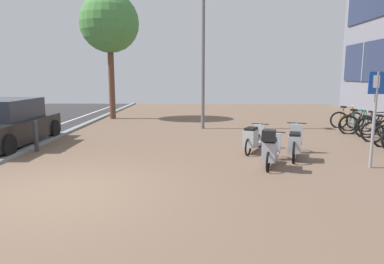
{
  "coord_description": "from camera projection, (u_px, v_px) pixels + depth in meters",
  "views": [
    {
      "loc": [
        2.6,
        -6.07,
        2.15
      ],
      "look_at": [
        2.42,
        1.15,
        0.96
      ],
      "focal_mm": 32.36,
      "sensor_mm": 36.0,
      "label": 1
    }
  ],
  "objects": [
    {
      "name": "ground",
      "position": [
        136.0,
        194.0,
        6.37
      ],
      "size": [
        21.0,
        40.0,
        0.13
      ],
      "color": "#2A2829"
    },
    {
      "name": "bicycle_rack_02",
      "position": [
        383.0,
        132.0,
        11.03
      ],
      "size": [
        1.27,
        0.59,
        0.98
      ],
      "color": "black",
      "rests_on": "ground"
    },
    {
      "name": "bicycle_rack_03",
      "position": [
        377.0,
        128.0,
        11.79
      ],
      "size": [
        1.3,
        0.75,
        1.02
      ],
      "color": "black",
      "rests_on": "ground"
    },
    {
      "name": "bicycle_rack_04",
      "position": [
        358.0,
        125.0,
        12.57
      ],
      "size": [
        1.33,
        0.53,
        1.0
      ],
      "color": "black",
      "rests_on": "ground"
    },
    {
      "name": "bicycle_rack_05",
      "position": [
        357.0,
        123.0,
        13.34
      ],
      "size": [
        1.24,
        0.49,
        0.93
      ],
      "color": "black",
      "rests_on": "ground"
    },
    {
      "name": "bicycle_rack_06",
      "position": [
        347.0,
        120.0,
        14.1
      ],
      "size": [
        1.3,
        0.47,
        0.97
      ],
      "color": "black",
      "rests_on": "ground"
    },
    {
      "name": "scooter_near",
      "position": [
        271.0,
        149.0,
        8.11
      ],
      "size": [
        0.82,
        1.66,
        0.97
      ],
      "color": "black",
      "rests_on": "ground"
    },
    {
      "name": "scooter_mid",
      "position": [
        253.0,
        138.0,
        9.7
      ],
      "size": [
        0.88,
        1.52,
        0.75
      ],
      "color": "black",
      "rests_on": "ground"
    },
    {
      "name": "scooter_far",
      "position": [
        295.0,
        143.0,
        8.97
      ],
      "size": [
        0.77,
        1.77,
        0.87
      ],
      "color": "black",
      "rests_on": "ground"
    },
    {
      "name": "parked_car_near",
      "position": [
        6.0,
        124.0,
        10.47
      ],
      "size": [
        1.9,
        3.95,
        1.43
      ],
      "color": "black",
      "rests_on": "ground"
    },
    {
      "name": "parking_sign",
      "position": [
        375.0,
        109.0,
        7.88
      ],
      "size": [
        0.4,
        0.07,
        2.22
      ],
      "color": "gray",
      "rests_on": "ground"
    },
    {
      "name": "lamp_post",
      "position": [
        203.0,
        47.0,
        13.52
      ],
      "size": [
        0.2,
        0.52,
        5.78
      ],
      "color": "slate",
      "rests_on": "ground"
    },
    {
      "name": "street_tree",
      "position": [
        109.0,
        24.0,
        16.52
      ],
      "size": [
        2.82,
        2.82,
        6.03
      ],
      "color": "brown",
      "rests_on": "ground"
    },
    {
      "name": "bollard_far",
      "position": [
        36.0,
        136.0,
        9.79
      ],
      "size": [
        0.12,
        0.12,
        0.87
      ],
      "color": "#38383D",
      "rests_on": "ground"
    }
  ]
}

